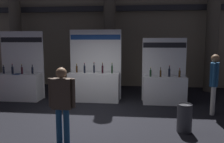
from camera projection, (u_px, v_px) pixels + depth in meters
The scene contains 8 objects.
ground_plane at pixel (92, 119), 6.42m from camera, with size 28.97×28.97×0.00m, color black.
hall_colonnade at pixel (111, 17), 10.76m from camera, with size 14.48×1.27×6.62m.
exhibitor_booth_0 at pixel (20, 83), 8.47m from camera, with size 1.65×0.69×2.52m.
exhibitor_booth_1 at pixel (94, 83), 8.33m from camera, with size 1.90×0.66×2.58m.
exhibitor_booth_2 at pixel (164, 87), 7.99m from camera, with size 1.53×0.66×2.27m.
trash_bin at pixel (184, 118), 5.48m from camera, with size 0.35×0.35×0.68m.
visitor_0 at pixel (214, 79), 6.70m from camera, with size 0.34×0.52×1.78m.
visitor_3 at pixel (62, 100), 4.68m from camera, with size 0.56×0.22×1.64m.
Camera 1 is at (1.23, -6.09, 2.16)m, focal length 36.84 mm.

